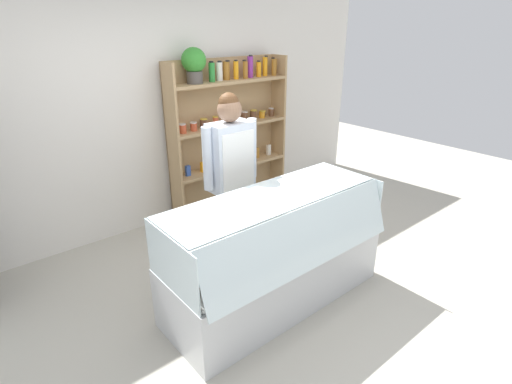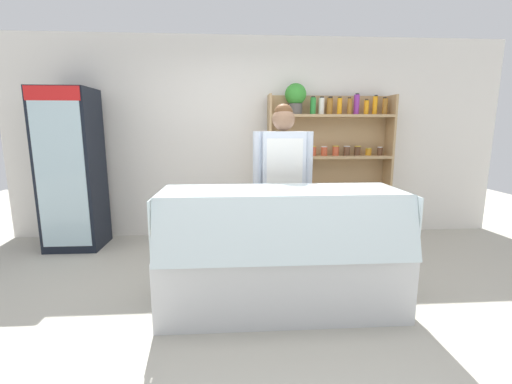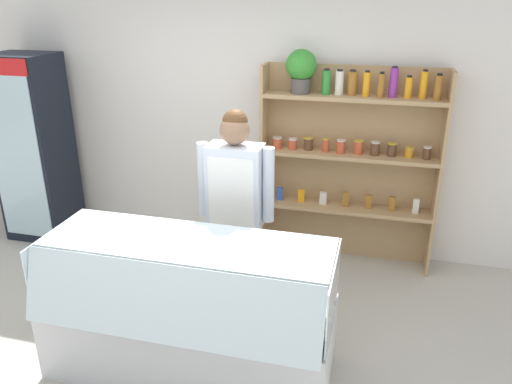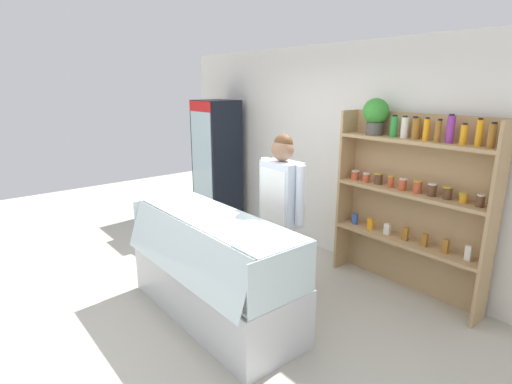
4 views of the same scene
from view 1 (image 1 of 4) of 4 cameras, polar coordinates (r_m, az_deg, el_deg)
The scene contains 5 objects.
ground_plane at distance 3.77m, azimuth 1.85°, elevation -14.93°, with size 12.00×12.00×0.00m, color #B7B2A3.
back_wall at distance 4.83m, azimuth -14.95°, elevation 10.76°, with size 6.80×0.10×2.70m, color white.
shelving_unit at distance 5.11m, azimuth -4.54°, elevation 10.12°, with size 1.67×0.29×2.07m.
deli_display_case at distance 3.58m, azimuth 2.66°, elevation -11.03°, with size 1.98×0.81×1.01m.
shop_clerk at distance 3.86m, azimuth -3.56°, elevation 3.64°, with size 0.62×0.25×1.74m.
Camera 1 is at (-1.99, -2.20, 2.32)m, focal length 28.00 mm.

